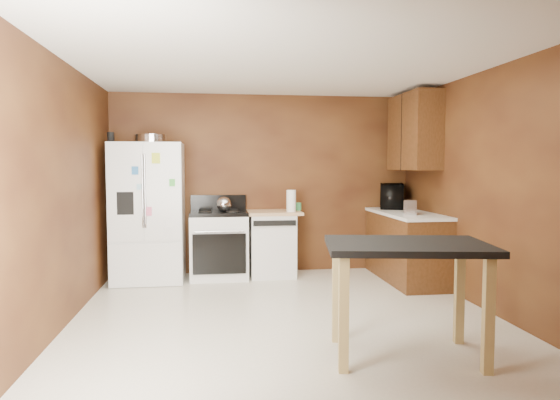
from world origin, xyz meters
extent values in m
plane|color=beige|center=(0.00, 0.00, 0.00)|extent=(4.50, 4.50, 0.00)
plane|color=white|center=(0.00, 0.00, 2.50)|extent=(4.50, 4.50, 0.00)
plane|color=brown|center=(0.00, 2.25, 1.25)|extent=(4.20, 0.00, 4.20)
plane|color=brown|center=(0.00, -2.25, 1.25)|extent=(4.20, 0.00, 4.20)
plane|color=brown|center=(-2.10, 0.00, 1.25)|extent=(0.00, 4.50, 4.50)
plane|color=brown|center=(2.10, 0.00, 1.25)|extent=(0.00, 4.50, 4.50)
cylinder|color=silver|center=(-1.49, 1.83, 1.85)|extent=(0.42, 0.42, 0.11)
cylinder|color=black|center=(-1.99, 1.83, 1.87)|extent=(0.09, 0.09, 0.13)
sphere|color=silver|center=(-0.57, 1.84, 1.00)|extent=(0.20, 0.20, 0.20)
cylinder|color=white|center=(0.32, 1.81, 1.04)|extent=(0.14, 0.14, 0.29)
cylinder|color=#45B369|center=(0.45, 2.03, 0.94)|extent=(0.10, 0.10, 0.10)
cube|color=silver|center=(1.73, 1.16, 0.99)|extent=(0.24, 0.29, 0.19)
imported|color=black|center=(1.82, 2.06, 1.06)|extent=(0.56, 0.68, 0.32)
cube|color=white|center=(-1.55, 1.88, 0.90)|extent=(0.90, 0.75, 1.80)
cube|color=white|center=(-1.78, 1.49, 1.18)|extent=(0.43, 0.02, 1.20)
cube|color=white|center=(-1.32, 1.49, 1.18)|extent=(0.43, 0.02, 1.20)
cube|color=white|center=(-1.55, 1.49, 0.28)|extent=(0.88, 0.02, 0.54)
cube|color=black|center=(-1.78, 1.48, 1.05)|extent=(0.20, 0.01, 0.28)
cylinder|color=silver|center=(-1.56, 1.46, 1.20)|extent=(0.02, 0.02, 0.90)
cylinder|color=silver|center=(-1.54, 1.46, 1.20)|extent=(0.02, 0.02, 0.90)
cube|color=#2D72BF|center=(-1.65, 1.46, 1.45)|extent=(0.08, 0.00, 0.10)
cube|color=#E1F533|center=(-1.40, 1.46, 1.60)|extent=(0.10, 0.00, 0.13)
cube|color=green|center=(-1.21, 1.46, 1.30)|extent=(0.07, 0.00, 0.09)
cube|color=pink|center=(-1.50, 1.46, 0.95)|extent=(0.08, 0.00, 0.11)
cube|color=white|center=(-1.25, 1.46, 0.80)|extent=(0.09, 0.00, 0.10)
cube|color=#9ED4ED|center=(-1.60, 1.46, 1.25)|extent=(0.07, 0.00, 0.07)
cube|color=white|center=(-0.64, 1.93, 0.42)|extent=(0.76, 0.65, 0.85)
cube|color=black|center=(-0.64, 1.93, 0.88)|extent=(0.76, 0.65, 0.05)
cube|color=black|center=(-0.64, 2.21, 1.00)|extent=(0.76, 0.06, 0.20)
cube|color=black|center=(-0.64, 1.59, 0.38)|extent=(0.68, 0.02, 0.52)
cylinder|color=silver|center=(-0.64, 1.58, 0.67)|extent=(0.62, 0.02, 0.02)
cylinder|color=black|center=(-0.82, 2.08, 0.91)|extent=(0.17, 0.17, 0.02)
cylinder|color=black|center=(-0.46, 2.08, 0.91)|extent=(0.17, 0.17, 0.02)
cylinder|color=black|center=(-0.82, 1.77, 0.91)|extent=(0.17, 0.17, 0.02)
cylinder|color=black|center=(-0.46, 1.77, 0.91)|extent=(0.17, 0.17, 0.02)
cube|color=white|center=(0.08, 1.95, 0.42)|extent=(0.60, 0.60, 0.85)
cube|color=black|center=(0.08, 1.64, 0.76)|extent=(0.56, 0.02, 0.07)
cube|color=tan|center=(0.08, 1.95, 0.87)|extent=(0.78, 0.62, 0.04)
cube|color=#5A3118|center=(1.80, 1.45, 0.43)|extent=(0.60, 1.55, 0.86)
cube|color=white|center=(1.80, 1.45, 0.88)|extent=(0.63, 1.58, 0.04)
cube|color=#5A3118|center=(1.93, 1.55, 1.95)|extent=(0.35, 1.05, 1.00)
cube|color=black|center=(1.75, 1.55, 1.95)|extent=(0.01, 0.01, 1.00)
cube|color=black|center=(0.79, -1.08, 0.89)|extent=(1.36, 1.02, 0.05)
cube|color=tan|center=(0.33, -0.68, 0.44)|extent=(0.08, 0.08, 0.89)
cube|color=tan|center=(1.35, -0.85, 0.44)|extent=(0.08, 0.08, 0.89)
cube|color=tan|center=(0.22, -1.31, 0.44)|extent=(0.08, 0.08, 0.89)
cube|color=tan|center=(1.24, -1.48, 0.44)|extent=(0.08, 0.08, 0.89)
camera|label=1|loc=(-0.72, -4.77, 1.51)|focal=32.00mm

